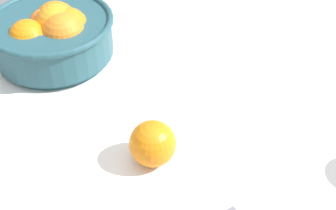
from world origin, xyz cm
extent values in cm
cube|color=white|center=(0.00, 0.00, -1.50)|extent=(137.73, 102.50, 3.00)
cylinder|color=#234C56|center=(-5.85, 28.22, 0.60)|extent=(20.97, 20.97, 1.20)
cylinder|color=#234C56|center=(-5.85, 28.22, 4.66)|extent=(22.79, 22.79, 6.92)
torus|color=#234C56|center=(-5.85, 28.22, 8.12)|extent=(23.99, 23.99, 1.20)
sphere|color=orange|center=(-4.70, 27.85, 7.12)|extent=(7.99, 7.99, 7.99)
sphere|color=orange|center=(-3.44, 30.33, 5.90)|extent=(8.49, 8.49, 8.49)
sphere|color=orange|center=(-5.50, 30.70, 5.85)|extent=(6.96, 6.96, 6.96)
sphere|color=orange|center=(-11.09, 30.84, 4.74)|extent=(6.88, 6.88, 6.88)
sphere|color=orange|center=(-10.57, 28.55, 6.04)|extent=(7.62, 7.62, 7.62)
sphere|color=orange|center=(-8.99, 26.93, 5.09)|extent=(7.13, 7.13, 7.13)
sphere|color=orange|center=(-5.18, 24.78, 6.57)|extent=(8.42, 8.42, 8.42)
sphere|color=orange|center=(-3.32, 26.26, 6.45)|extent=(8.05, 8.05, 8.05)
sphere|color=orange|center=(-9.65, -5.31, 3.59)|extent=(7.19, 7.19, 7.19)
camera|label=1|loc=(-41.11, -43.00, 54.71)|focal=50.28mm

